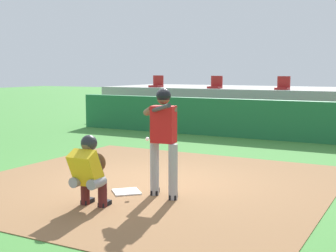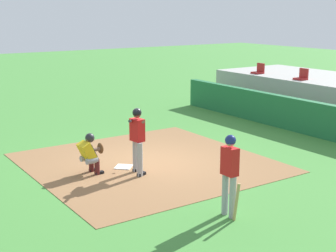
# 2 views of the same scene
# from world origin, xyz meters

# --- Properties ---
(ground_plane) EXTENTS (80.00, 80.00, 0.00)m
(ground_plane) POSITION_xyz_m (0.00, 0.00, 0.00)
(ground_plane) COLOR #428438
(dirt_infield) EXTENTS (6.40, 6.40, 0.01)m
(dirt_infield) POSITION_xyz_m (0.00, 0.00, 0.01)
(dirt_infield) COLOR olive
(dirt_infield) RESTS_ON ground
(home_plate) EXTENTS (0.62, 0.62, 0.02)m
(home_plate) POSITION_xyz_m (0.00, -0.80, 0.02)
(home_plate) COLOR white
(home_plate) RESTS_ON dirt_infield
(batter_at_plate) EXTENTS (0.76, 0.69, 1.80)m
(batter_at_plate) POSITION_xyz_m (0.69, -0.75, 1.04)
(batter_at_plate) COLOR #99999E
(batter_at_plate) RESTS_ON ground
(catcher_crouched) EXTENTS (0.50, 1.96, 1.13)m
(catcher_crouched) POSITION_xyz_m (-0.02, -1.78, 0.61)
(catcher_crouched) COLOR gray
(catcher_crouched) RESTS_ON ground
(on_deck_batter) EXTENTS (0.58, 0.23, 1.79)m
(on_deck_batter) POSITION_xyz_m (4.17, -0.56, 1.02)
(on_deck_batter) COLOR #99999E
(on_deck_batter) RESTS_ON ground
(dugout_wall) EXTENTS (13.00, 0.30, 1.20)m
(dugout_wall) POSITION_xyz_m (0.00, 6.50, 0.60)
(dugout_wall) COLOR #1E6638
(dugout_wall) RESTS_ON ground
(dugout_bench) EXTENTS (11.80, 0.44, 0.45)m
(dugout_bench) POSITION_xyz_m (0.00, 7.50, 0.23)
(dugout_bench) COLOR olive
(dugout_bench) RESTS_ON ground
(stadium_seat_0) EXTENTS (0.46, 0.46, 0.48)m
(stadium_seat_0) POSITION_xyz_m (-5.20, 9.38, 1.53)
(stadium_seat_0) COLOR #A51E1E
(stadium_seat_0) RESTS_ON stands_platform
(stadium_seat_1) EXTENTS (0.46, 0.46, 0.48)m
(stadium_seat_1) POSITION_xyz_m (-2.60, 9.38, 1.53)
(stadium_seat_1) COLOR #A51E1E
(stadium_seat_1) RESTS_ON stands_platform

